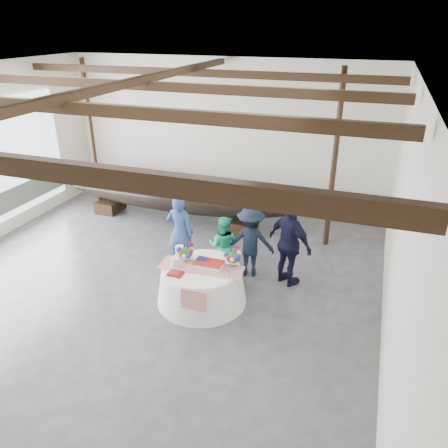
% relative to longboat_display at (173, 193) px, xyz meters
% --- Properties ---
extents(floor, '(10.00, 12.00, 0.01)m').
position_rel_longboat_display_xyz_m(floor, '(0.96, -4.28, -0.87)').
color(floor, '#3D3D42').
rests_on(floor, ground).
extents(wall_back, '(10.00, 0.02, 4.50)m').
position_rel_longboat_display_xyz_m(wall_back, '(0.96, 1.72, 1.38)').
color(wall_back, silver).
rests_on(wall_back, ground).
extents(wall_right, '(0.02, 12.00, 4.50)m').
position_rel_longboat_display_xyz_m(wall_right, '(5.96, -4.28, 1.38)').
color(wall_right, silver).
rests_on(wall_right, ground).
extents(ceiling, '(10.00, 12.00, 0.01)m').
position_rel_longboat_display_xyz_m(ceiling, '(0.96, -4.28, 3.63)').
color(ceiling, white).
rests_on(ceiling, wall_back).
extents(pavilion_structure, '(9.80, 11.76, 4.50)m').
position_rel_longboat_display_xyz_m(pavilion_structure, '(0.96, -3.53, 3.13)').
color(pavilion_structure, black).
rests_on(pavilion_structure, ground).
extents(longboat_display, '(7.27, 1.45, 1.36)m').
position_rel_longboat_display_xyz_m(longboat_display, '(0.00, 0.00, 0.00)').
color(longboat_display, black).
rests_on(longboat_display, ground).
extents(banquet_table, '(1.88, 1.88, 0.81)m').
position_rel_longboat_display_xyz_m(banquet_table, '(2.33, -3.52, -0.47)').
color(banquet_table, white).
rests_on(banquet_table, ground).
extents(tabletop_items, '(1.77, 0.98, 0.40)m').
position_rel_longboat_display_xyz_m(tabletop_items, '(2.33, -3.36, 0.09)').
color(tabletop_items, red).
rests_on(tabletop_items, banquet_table).
extents(guest_woman_blue, '(0.67, 0.45, 1.82)m').
position_rel_longboat_display_xyz_m(guest_woman_blue, '(1.31, -2.32, 0.04)').
color(guest_woman_blue, navy).
rests_on(guest_woman_blue, ground).
extents(guest_woman_teal, '(0.76, 0.62, 1.43)m').
position_rel_longboat_display_xyz_m(guest_woman_teal, '(2.37, -2.29, -0.15)').
color(guest_woman_teal, '#20AA80').
rests_on(guest_woman_teal, ground).
extents(guest_man_left, '(1.22, 0.88, 1.70)m').
position_rel_longboat_display_xyz_m(guest_man_left, '(2.98, -2.14, -0.02)').
color(guest_man_left, black).
rests_on(guest_man_left, ground).
extents(guest_man_right, '(1.26, 1.03, 2.01)m').
position_rel_longboat_display_xyz_m(guest_man_right, '(3.89, -2.23, 0.13)').
color(guest_man_right, black).
rests_on(guest_man_right, ground).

